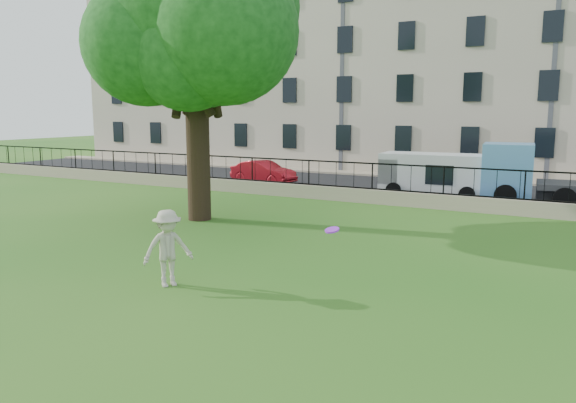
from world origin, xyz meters
The scene contains 12 objects.
ground centered at (0.00, 0.00, 0.00)m, with size 120.00×120.00×0.00m, color #246117.
retaining_wall centered at (0.00, 12.00, 0.30)m, with size 50.00×0.40×0.60m, color tan.
iron_railing centered at (0.00, 12.00, 1.15)m, with size 50.00×0.05×1.13m.
street centered at (0.00, 16.70, 0.01)m, with size 60.00×9.00×0.01m, color black.
sidewalk centered at (0.00, 21.90, 0.06)m, with size 60.00×1.40×0.12m, color tan.
building_row centered at (0.00, 27.57, 6.92)m, with size 56.40×10.40×13.80m.
tree centered at (-4.39, 5.70, 7.03)m, with size 8.35×6.55×10.50m.
man centered at (-0.07, -0.97, 0.88)m, with size 1.13×0.65×1.75m, color #BCB398.
frisbee centered at (4.00, -1.10, 1.74)m, with size 0.27×0.27×0.03m, color #A529ED.
red_sedan centered at (-7.44, 15.40, 0.61)m, with size 1.29×3.69×1.22m, color #AF1520.
white_van centered at (1.88, 14.94, 0.99)m, with size 4.72×1.84×1.98m, color silver.
blue_truck centered at (6.99, 15.19, 1.26)m, with size 6.03×2.14×2.53m, color #5791CB.
Camera 1 is at (8.15, -10.43, 3.95)m, focal length 35.00 mm.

